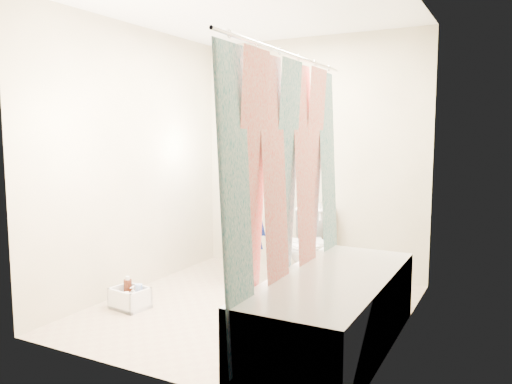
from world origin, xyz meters
The scene contains 14 objects.
floor centered at (0.00, 0.00, 0.00)m, with size 2.60×2.60×0.00m, color tan.
ceiling centered at (0.00, 0.00, 2.40)m, with size 2.40×2.60×0.02m, color white.
wall_back centered at (0.00, 1.30, 1.20)m, with size 2.40×0.02×2.40m, color beige.
wall_front centered at (0.00, -1.30, 1.20)m, with size 2.40×0.02×2.40m, color beige.
wall_left centered at (-1.20, 0.00, 1.20)m, with size 0.02×2.60×2.40m, color beige.
wall_right centered at (1.20, 0.00, 1.20)m, with size 0.02×2.60×2.40m, color beige.
bathtub centered at (0.85, -0.43, 0.27)m, with size 0.70×1.75×0.50m.
curtain_rod centered at (0.52, -0.43, 1.95)m, with size 0.02×0.02×1.90m, color silver.
shower_curtain centered at (0.52, -0.43, 1.02)m, with size 0.06×1.75×1.80m, color white.
toilet centered at (0.17, 0.90, 0.36)m, with size 0.40×0.70×0.71m, color silver.
tank_lid centered at (0.19, 0.79, 0.42)m, with size 0.44×0.19×0.03m, color white.
tank_internals centered at (0.09, 1.08, 0.70)m, with size 0.17×0.07×0.23m.
plumber centered at (-0.43, 0.62, 0.85)m, with size 0.62×0.41×1.71m, color #1021A8.
cleaning_caddy centered at (-0.87, -0.47, 0.08)m, with size 0.32×0.27×0.22m.
Camera 1 is at (1.88, -3.50, 1.43)m, focal length 35.00 mm.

